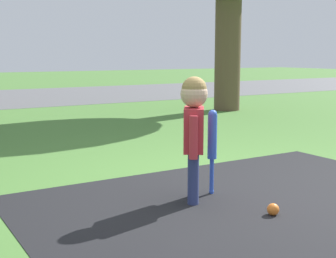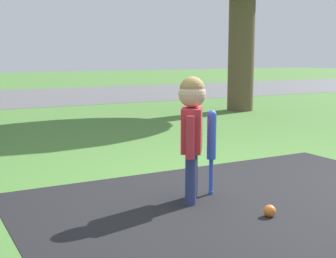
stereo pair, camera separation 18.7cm
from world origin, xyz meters
name	(u,v)px [view 1 (the left image)]	position (x,y,z in m)	size (l,w,h in m)	color
ground_plane	(244,192)	(0.00, 0.00, 0.00)	(60.00, 60.00, 0.00)	#477533
child	(194,121)	(-0.52, 0.02, 0.66)	(0.29, 0.35, 1.02)	navy
baseball_bat	(212,140)	(-0.27, 0.11, 0.47)	(0.08, 0.08, 0.73)	blue
sports_ball	(273,209)	(-0.21, -0.57, 0.05)	(0.09, 0.09, 0.09)	orange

